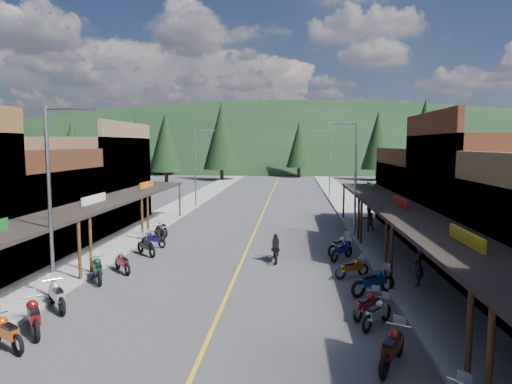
% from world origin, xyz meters
% --- Properties ---
extents(ground, '(220.00, 220.00, 0.00)m').
position_xyz_m(ground, '(0.00, 0.00, 0.00)').
color(ground, '#38383A').
rests_on(ground, ground).
extents(centerline, '(0.15, 90.00, 0.01)m').
position_xyz_m(centerline, '(0.00, 20.00, 0.01)').
color(centerline, gold).
rests_on(centerline, ground).
extents(sidewalk_west, '(3.40, 94.00, 0.15)m').
position_xyz_m(sidewalk_west, '(-8.70, 20.00, 0.07)').
color(sidewalk_west, gray).
rests_on(sidewalk_west, ground).
extents(sidewalk_east, '(3.40, 94.00, 0.15)m').
position_xyz_m(sidewalk_east, '(8.70, 20.00, 0.07)').
color(sidewalk_east, gray).
rests_on(sidewalk_east, ground).
extents(shop_west_2, '(10.90, 9.00, 6.20)m').
position_xyz_m(shop_west_2, '(-13.75, 1.70, 2.53)').
color(shop_west_2, '#3F2111').
rests_on(shop_west_2, ground).
extents(shop_west_3, '(10.90, 10.20, 8.20)m').
position_xyz_m(shop_west_3, '(-13.78, 11.30, 3.52)').
color(shop_west_3, brown).
rests_on(shop_west_3, ground).
extents(shop_east_2, '(10.90, 9.00, 8.20)m').
position_xyz_m(shop_east_2, '(13.78, 1.70, 3.52)').
color(shop_east_2, '#562B19').
rests_on(shop_east_2, ground).
extents(shop_east_3, '(10.90, 10.20, 6.20)m').
position_xyz_m(shop_east_3, '(13.75, 11.30, 2.53)').
color(shop_east_3, '#4C2D16').
rests_on(shop_east_3, ground).
extents(streetlight_0, '(2.16, 0.18, 8.00)m').
position_xyz_m(streetlight_0, '(-6.95, -6.00, 4.46)').
color(streetlight_0, gray).
rests_on(streetlight_0, ground).
extents(streetlight_1, '(2.16, 0.18, 8.00)m').
position_xyz_m(streetlight_1, '(-6.95, 22.00, 4.46)').
color(streetlight_1, gray).
rests_on(streetlight_1, ground).
extents(streetlight_2, '(2.16, 0.18, 8.00)m').
position_xyz_m(streetlight_2, '(6.95, 8.00, 4.46)').
color(streetlight_2, gray).
rests_on(streetlight_2, ground).
extents(streetlight_3, '(2.16, 0.18, 8.00)m').
position_xyz_m(streetlight_3, '(6.95, 30.00, 4.46)').
color(streetlight_3, gray).
rests_on(streetlight_3, ground).
extents(ridge_hill, '(310.00, 140.00, 60.00)m').
position_xyz_m(ridge_hill, '(0.00, 135.00, 0.00)').
color(ridge_hill, black).
rests_on(ridge_hill, ground).
extents(pine_0, '(5.04, 5.04, 11.00)m').
position_xyz_m(pine_0, '(-40.00, 62.00, 6.48)').
color(pine_0, black).
rests_on(pine_0, ground).
extents(pine_1, '(5.88, 5.88, 12.50)m').
position_xyz_m(pine_1, '(-24.00, 70.00, 7.24)').
color(pine_1, black).
rests_on(pine_1, ground).
extents(pine_2, '(6.72, 6.72, 14.00)m').
position_xyz_m(pine_2, '(-10.00, 58.00, 7.99)').
color(pine_2, black).
rests_on(pine_2, ground).
extents(pine_3, '(5.04, 5.04, 11.00)m').
position_xyz_m(pine_3, '(4.00, 66.00, 6.48)').
color(pine_3, black).
rests_on(pine_3, ground).
extents(pine_4, '(5.88, 5.88, 12.50)m').
position_xyz_m(pine_4, '(18.00, 60.00, 7.24)').
color(pine_4, black).
rests_on(pine_4, ground).
extents(pine_5, '(6.72, 6.72, 14.00)m').
position_xyz_m(pine_5, '(34.00, 72.00, 7.99)').
color(pine_5, black).
rests_on(pine_5, ground).
extents(pine_7, '(5.88, 5.88, 12.50)m').
position_xyz_m(pine_7, '(-32.00, 76.00, 7.24)').
color(pine_7, black).
rests_on(pine_7, ground).
extents(pine_8, '(4.48, 4.48, 10.00)m').
position_xyz_m(pine_8, '(-22.00, 40.00, 5.98)').
color(pine_8, black).
rests_on(pine_8, ground).
extents(pine_9, '(4.93, 4.93, 10.80)m').
position_xyz_m(pine_9, '(24.00, 45.00, 6.38)').
color(pine_9, black).
rests_on(pine_9, ground).
extents(pine_10, '(5.38, 5.38, 11.60)m').
position_xyz_m(pine_10, '(-18.00, 50.00, 6.78)').
color(pine_10, black).
rests_on(pine_10, ground).
extents(pine_11, '(5.82, 5.82, 12.40)m').
position_xyz_m(pine_11, '(20.00, 38.00, 7.19)').
color(pine_11, black).
rests_on(pine_11, ground).
extents(bike_west_3, '(2.18, 1.76, 1.22)m').
position_xyz_m(bike_west_3, '(-6.24, -10.48, 0.61)').
color(bike_west_3, '#BA450D').
rests_on(bike_west_3, ground).
extents(bike_west_4, '(2.01, 2.34, 1.33)m').
position_xyz_m(bike_west_4, '(-6.07, -9.22, 0.67)').
color(bike_west_4, maroon).
rests_on(bike_west_4, ground).
extents(bike_west_5, '(2.05, 2.20, 1.29)m').
position_xyz_m(bike_west_5, '(-6.42, -7.02, 0.64)').
color(bike_west_5, '#A0A0A5').
rests_on(bike_west_5, ground).
extents(bike_west_6, '(1.77, 2.36, 1.30)m').
position_xyz_m(bike_west_6, '(-6.38, -3.31, 0.65)').
color(bike_west_6, '#0B391F').
rests_on(bike_west_6, ground).
extents(bike_west_7, '(1.78, 1.93, 1.13)m').
position_xyz_m(bike_west_7, '(-5.79, -1.71, 0.56)').
color(bike_west_7, maroon).
rests_on(bike_west_7, ground).
extents(bike_west_8, '(1.98, 2.01, 1.21)m').
position_xyz_m(bike_west_8, '(-5.73, 1.88, 0.60)').
color(bike_west_8, black).
rests_on(bike_west_8, ground).
extents(bike_west_9, '(1.94, 1.44, 1.07)m').
position_xyz_m(bike_west_9, '(-5.93, 4.05, 0.53)').
color(bike_west_9, navy).
rests_on(bike_west_9, ground).
extents(bike_west_10, '(1.70, 2.06, 1.16)m').
position_xyz_m(bike_west_10, '(-6.18, 6.08, 0.58)').
color(bike_west_10, black).
rests_on(bike_west_10, ground).
extents(bike_west_11, '(1.79, 2.19, 1.23)m').
position_xyz_m(bike_west_11, '(-6.45, 7.62, 0.62)').
color(bike_west_11, gray).
rests_on(bike_west_11, ground).
extents(bike_east_3, '(1.69, 2.34, 1.29)m').
position_xyz_m(bike_east_3, '(5.72, -10.71, 0.64)').
color(bike_east_3, maroon).
rests_on(bike_east_3, ground).
extents(bike_east_4, '(1.71, 1.91, 1.10)m').
position_xyz_m(bike_east_4, '(5.82, -7.73, 0.55)').
color(bike_east_4, '#A7A8AD').
rests_on(bike_east_4, ground).
extents(bike_east_5, '(1.64, 1.85, 1.06)m').
position_xyz_m(bike_east_5, '(5.62, -6.82, 0.53)').
color(bike_east_5, maroon).
rests_on(bike_east_5, ground).
extents(bike_east_6, '(2.34, 1.83, 1.30)m').
position_xyz_m(bike_east_6, '(6.29, -4.22, 0.65)').
color(bike_east_6, navy).
rests_on(bike_east_6, ground).
extents(bike_east_7, '(1.99, 1.56, 1.11)m').
position_xyz_m(bike_east_7, '(5.71, -1.75, 0.55)').
color(bike_east_7, '#9C620B').
rests_on(bike_east_7, ground).
extents(bike_east_8, '(1.86, 2.15, 1.23)m').
position_xyz_m(bike_east_8, '(5.57, 1.72, 0.61)').
color(bike_east_8, navy).
rests_on(bike_east_8, ground).
extents(bike_east_9, '(1.98, 2.20, 1.28)m').
position_xyz_m(bike_east_9, '(5.58, 2.89, 0.64)').
color(bike_east_9, '#A6A5AB').
rests_on(bike_east_9, ground).
extents(rider_on_bike, '(0.84, 2.14, 1.60)m').
position_xyz_m(rider_on_bike, '(1.88, 1.16, 0.64)').
color(rider_on_bike, black).
rests_on(rider_on_bike, ground).
extents(pedestrian_east_a, '(0.63, 0.79, 1.88)m').
position_xyz_m(pedestrian_east_a, '(8.42, -3.27, 1.09)').
color(pedestrian_east_a, '#2B2030').
rests_on(pedestrian_east_a, sidewalk_east).
extents(pedestrian_east_b, '(1.01, 0.84, 1.81)m').
position_xyz_m(pedestrian_east_b, '(8.35, 9.88, 1.06)').
color(pedestrian_east_b, '#4E3831').
rests_on(pedestrian_east_b, sidewalk_east).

